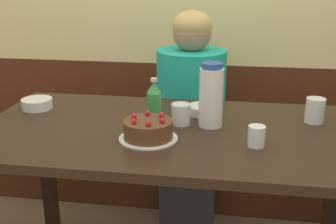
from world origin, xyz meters
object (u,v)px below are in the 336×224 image
Objects in this scene: glass_tumbler_short at (256,136)px; person_teal_shirt at (191,119)px; bowl_rice_small at (203,110)px; birthday_cake at (148,130)px; soju_bottle at (154,101)px; glass_water_tall at (181,114)px; bench_seat at (192,165)px; water_pitcher at (211,96)px; glass_shot_small at (315,110)px; bowl_soup_white at (37,104)px.

person_teal_shirt reaches higher than glass_tumbler_short.
bowl_rice_small is 0.11× the size of person_teal_shirt.
person_teal_shirt is at bearing 84.18° from birthday_cake.
glass_water_tall is (0.11, -0.02, -0.04)m from soju_bottle.
water_pitcher is (0.14, -0.78, 0.68)m from bench_seat.
soju_bottle is at bearing -96.83° from bench_seat.
glass_water_tall is at bearing -168.76° from glass_shot_small.
birthday_cake is 0.39m from glass_tumbler_short.
glass_shot_small is (0.41, 0.11, -0.07)m from water_pitcher.
glass_tumbler_short is (0.39, -0.01, 0.00)m from birthday_cake.
bench_seat is 0.40m from person_teal_shirt.
glass_shot_small is at bearing 47.98° from person_teal_shirt.
glass_tumbler_short is at bearing -130.30° from glass_shot_small.
glass_shot_small is at bearing 11.24° from glass_water_tall.
glass_tumbler_short is at bearing -16.45° from bowl_soup_white.
soju_bottle is at bearing -147.49° from bowl_rice_small.
glass_tumbler_short is at bearing -46.45° from water_pitcher.
soju_bottle is at bearing -171.99° from glass_shot_small.
person_teal_shirt is (0.00, -0.17, 0.37)m from bench_seat.
bowl_soup_white is 0.67m from glass_water_tall.
soju_bottle reaches higher than bowl_rice_small.
bowl_soup_white is 1.35× the size of glass_shot_small.
person_teal_shirt reaches higher than birthday_cake.
water_pitcher is 1.94× the size of bowl_rice_small.
bowl_rice_small is at bearing 60.13° from glass_water_tall.
bowl_soup_white is at bearing -179.67° from glass_shot_small.
bowl_soup_white is 1.61× the size of glass_water_tall.
water_pitcher is at bearing -0.27° from glass_water_tall.
birthday_cake is 0.20m from soju_bottle.
glass_shot_small is 0.09× the size of person_teal_shirt.
bowl_rice_small is at bearing 32.51° from soju_bottle.
bench_seat is 24.38× the size of glass_shot_small.
water_pitcher is at bearing -7.29° from bowl_soup_white.
bowl_soup_white is 0.99m from glass_tumbler_short.
bench_seat is 1.04m from water_pitcher.
bench_seat is at bearing 98.78° from bowl_rice_small.
birthday_cake reaches higher than bowl_soup_white.
glass_shot_small is (0.63, 0.28, 0.01)m from birthday_cake.
water_pitcher is at bearing 12.74° from person_teal_shirt.
birthday_cake reaches higher than bowl_rice_small.
glass_shot_small reaches higher than birthday_cake.
bowl_rice_small is 1.30× the size of glass_shot_small.
person_teal_shirt reaches higher than bench_seat.
glass_shot_small reaches higher than glass_water_tall.
bowl_soup_white is 1.19m from glass_shot_small.
glass_tumbler_short is (0.95, -0.28, 0.01)m from bowl_soup_white.
soju_bottle is 0.66m from person_teal_shirt.
bowl_soup_white is 1.80× the size of glass_tumbler_short.
person_teal_shirt is at bearing 137.98° from glass_shot_small.
water_pitcher reaches higher than glass_water_tall.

